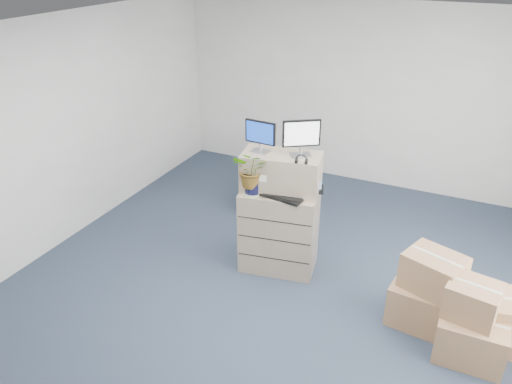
{
  "coord_description": "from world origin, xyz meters",
  "views": [
    {
      "loc": [
        1.66,
        -3.95,
        3.54
      ],
      "look_at": [
        -0.4,
        0.4,
        1.09
      ],
      "focal_mm": 35.0,
      "sensor_mm": 36.0,
      "label": 1
    }
  ],
  "objects_px": {
    "monitor_left": "(260,135)",
    "monitor_right": "(301,136)",
    "keyboard": "(282,196)",
    "office_chair": "(273,182)",
    "filing_cabinet_lower": "(279,230)",
    "potted_plant": "(252,174)",
    "water_bottle": "(288,182)"
  },
  "relations": [
    {
      "from": "keyboard",
      "to": "potted_plant",
      "type": "bearing_deg",
      "value": -163.36
    },
    {
      "from": "keyboard",
      "to": "water_bottle",
      "type": "relative_size",
      "value": 2.05
    },
    {
      "from": "water_bottle",
      "to": "office_chair",
      "type": "bearing_deg",
      "value": 119.47
    },
    {
      "from": "keyboard",
      "to": "office_chair",
      "type": "relative_size",
      "value": 0.65
    },
    {
      "from": "keyboard",
      "to": "water_bottle",
      "type": "bearing_deg",
      "value": 95.06
    },
    {
      "from": "monitor_left",
      "to": "office_chair",
      "type": "distance_m",
      "value": 1.92
    },
    {
      "from": "filing_cabinet_lower",
      "to": "keyboard",
      "type": "distance_m",
      "value": 0.54
    },
    {
      "from": "monitor_left",
      "to": "monitor_right",
      "type": "height_order",
      "value": "monitor_right"
    },
    {
      "from": "keyboard",
      "to": "office_chair",
      "type": "xyz_separation_m",
      "value": [
        -0.76,
        1.51,
        -0.64
      ]
    },
    {
      "from": "filing_cabinet_lower",
      "to": "monitor_left",
      "type": "relative_size",
      "value": 2.79
    },
    {
      "from": "monitor_right",
      "to": "office_chair",
      "type": "relative_size",
      "value": 0.53
    },
    {
      "from": "filing_cabinet_lower",
      "to": "potted_plant",
      "type": "distance_m",
      "value": 0.81
    },
    {
      "from": "water_bottle",
      "to": "potted_plant",
      "type": "distance_m",
      "value": 0.42
    },
    {
      "from": "monitor_left",
      "to": "keyboard",
      "type": "relative_size",
      "value": 0.73
    },
    {
      "from": "keyboard",
      "to": "water_bottle",
      "type": "height_order",
      "value": "water_bottle"
    },
    {
      "from": "monitor_right",
      "to": "potted_plant",
      "type": "distance_m",
      "value": 0.67
    },
    {
      "from": "water_bottle",
      "to": "potted_plant",
      "type": "xyz_separation_m",
      "value": [
        -0.34,
        -0.21,
        0.12
      ]
    },
    {
      "from": "monitor_left",
      "to": "potted_plant",
      "type": "distance_m",
      "value": 0.43
    },
    {
      "from": "monitor_right",
      "to": "potted_plant",
      "type": "bearing_deg",
      "value": 176.91
    },
    {
      "from": "keyboard",
      "to": "potted_plant",
      "type": "xyz_separation_m",
      "value": [
        -0.33,
        -0.05,
        0.23
      ]
    },
    {
      "from": "monitor_left",
      "to": "keyboard",
      "type": "bearing_deg",
      "value": -18.54
    },
    {
      "from": "office_chair",
      "to": "monitor_right",
      "type": "bearing_deg",
      "value": 102.29
    },
    {
      "from": "keyboard",
      "to": "potted_plant",
      "type": "distance_m",
      "value": 0.4
    },
    {
      "from": "water_bottle",
      "to": "monitor_right",
      "type": "bearing_deg",
      "value": 24.1
    },
    {
      "from": "office_chair",
      "to": "filing_cabinet_lower",
      "type": "bearing_deg",
      "value": 94.46
    },
    {
      "from": "office_chair",
      "to": "water_bottle",
      "type": "bearing_deg",
      "value": 97.75
    },
    {
      "from": "monitor_right",
      "to": "keyboard",
      "type": "bearing_deg",
      "value": -153.09
    },
    {
      "from": "monitor_left",
      "to": "potted_plant",
      "type": "xyz_separation_m",
      "value": [
        -0.01,
        -0.19,
        -0.39
      ]
    },
    {
      "from": "filing_cabinet_lower",
      "to": "potted_plant",
      "type": "xyz_separation_m",
      "value": [
        -0.26,
        -0.18,
        0.74
      ]
    },
    {
      "from": "monitor_right",
      "to": "potted_plant",
      "type": "height_order",
      "value": "monitor_right"
    },
    {
      "from": "filing_cabinet_lower",
      "to": "office_chair",
      "type": "distance_m",
      "value": 1.55
    },
    {
      "from": "potted_plant",
      "to": "water_bottle",
      "type": "bearing_deg",
      "value": 32.19
    }
  ]
}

